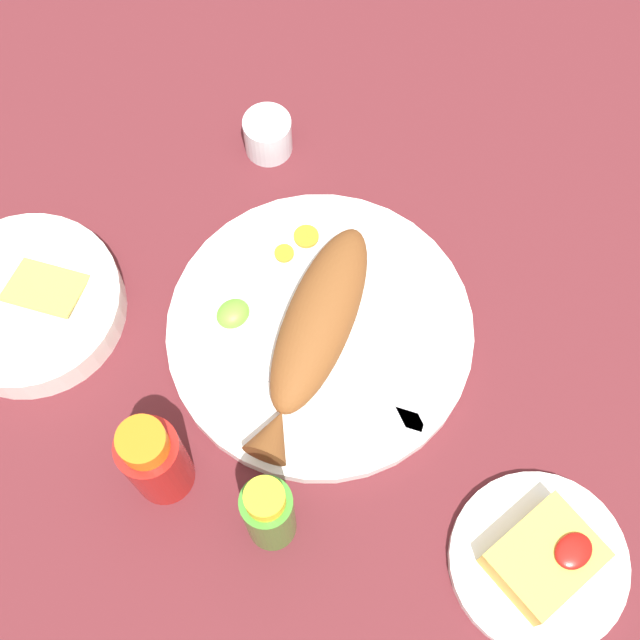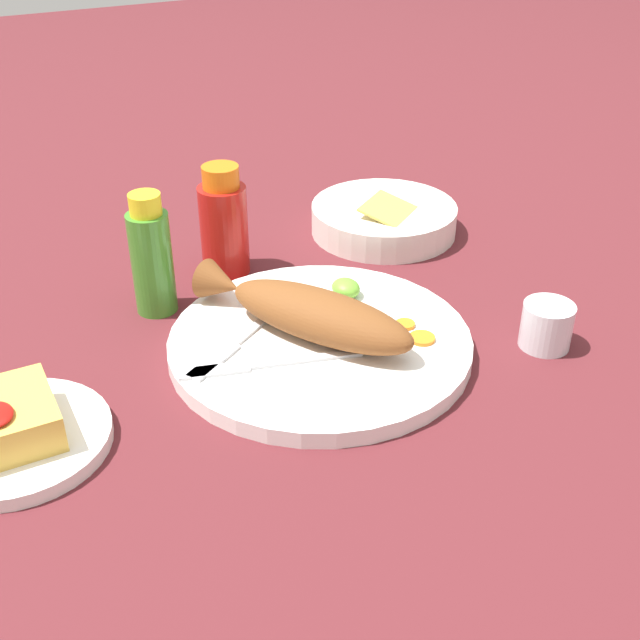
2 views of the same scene
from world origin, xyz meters
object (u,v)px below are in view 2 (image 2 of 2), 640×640
Objects in this scene: fried_fish at (308,312)px; fork_far at (239,340)px; side_plate_fries at (16,440)px; fork_near at (259,365)px; main_plate at (320,343)px; hot_sauce_bottle_red at (224,224)px; salt_cup at (546,328)px; hot_sauce_bottle_green at (152,258)px; guacamole_bowl at (384,217)px.

fried_fish reaches higher than fork_far.
fork_near is at bearing 87.23° from side_plate_fries.
hot_sauce_bottle_red is (-0.21, -0.02, 0.05)m from main_plate.
fried_fish is 0.25m from salt_cup.
fork_far is at bearing -18.03° from hot_sauce_bottle_red.
hot_sauce_bottle_green is (-0.18, -0.05, 0.05)m from fork_near.
salt_cup is (0.32, 0.24, -0.04)m from hot_sauce_bottle_red.
fork_near is 1.28× the size of hot_sauce_bottle_green.
fork_far is at bearing 99.70° from side_plate_fries.
fork_far reaches higher than main_plate.
hot_sauce_bottle_green is at bearing -171.90° from fried_fish.
guacamole_bowl is (-0.24, 0.29, 0.00)m from fork_near.
fried_fish is 0.30m from guacamole_bowl.
guacamole_bowl is (-0.32, -0.00, 0.00)m from salt_cup.
main_plate is 0.24m from salt_cup.
salt_cup is at bearing 80.07° from side_plate_fries.
guacamole_bowl is at bearing 102.86° from fried_fish.
salt_cup is at bearing 0.75° from guacamole_bowl.
main_plate is 0.09m from fork_far.
fork_near is at bearing -94.90° from fried_fish.
main_plate is at bearing 126.68° from fork_far.
main_plate reaches higher than side_plate_fries.
hot_sauce_bottle_green reaches higher than side_plate_fries.
hot_sauce_bottle_green is (0.05, -0.11, 0.00)m from hot_sauce_bottle_red.
main_plate is at bearing -44.31° from guacamole_bowl.
fork_near is at bearing -105.33° from salt_cup.
hot_sauce_bottle_green is (-0.13, -0.05, 0.05)m from fork_far.
salt_cup is (0.08, 0.30, 0.00)m from fork_near.
guacamole_bowl is (-0.23, 0.53, 0.02)m from side_plate_fries.
fried_fish is 0.08m from fork_near.
fork_far reaches higher than side_plate_fries.
side_plate_fries is (0.17, -0.19, -0.06)m from hot_sauce_bottle_green.
fork_far is at bearing -133.49° from fried_fish.
fork_near is 0.31m from salt_cup.
main_plate is 5.86× the size of salt_cup.
guacamole_bowl is at bearing 91.07° from hot_sauce_bottle_red.
guacamole_bowl is at bearing 113.46° from side_plate_fries.
fork_near is at bearing -75.16° from main_plate.
hot_sauce_bottle_red is at bearing -140.63° from fork_far.
main_plate is 1.96× the size of fork_far.
hot_sauce_bottle_red is 0.97× the size of hot_sauce_bottle_green.
fork_near and fork_far have the same top height.
hot_sauce_bottle_green reaches higher than fried_fish.
hot_sauce_bottle_green is at bearing -103.40° from fork_far.
fried_fish is at bearing -47.04° from guacamole_bowl.
guacamole_bowl is (-0.00, 0.23, -0.04)m from hot_sauce_bottle_red.
fork_near is 1.07× the size of side_plate_fries.
fried_fish is 0.20m from hot_sauce_bottle_red.
fried_fish is at bearing 38.20° from hot_sauce_bottle_green.
fried_fish is 1.29× the size of guacamole_bowl.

